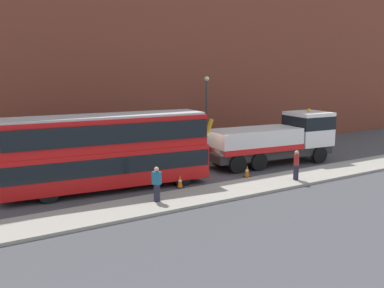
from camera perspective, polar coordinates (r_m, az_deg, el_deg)
ground_plane at (r=28.11m, az=1.25°, el=-3.74°), size 120.00×120.00×0.00m
near_kerb at (r=24.82m, az=6.67°, el=-5.48°), size 60.00×2.80×0.15m
building_facade at (r=33.45m, az=-5.60°, el=12.33°), size 60.00×1.50×16.00m
recovery_tow_truck at (r=30.99m, az=10.60°, el=0.70°), size 10.24×3.54×3.67m
double_decker_bus at (r=24.45m, az=-10.62°, el=-0.63°), size 11.20×3.66×4.06m
pedestrian_onlooker at (r=21.80m, az=-4.47°, el=-5.13°), size 0.44×0.48×1.71m
pedestrian_bystander at (r=26.47m, az=13.02°, el=-2.66°), size 0.48×0.45×1.71m
traffic_cone_near_bus at (r=24.83m, az=-1.53°, el=-4.77°), size 0.36×0.36×0.72m
traffic_cone_midway at (r=27.36m, az=6.96°, el=-3.45°), size 0.36×0.36×0.72m
street_lamp at (r=33.55m, az=1.86°, el=4.51°), size 0.36×0.36×5.83m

